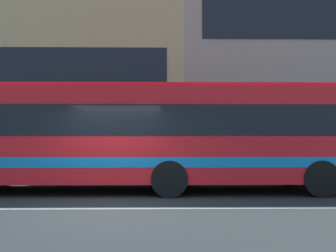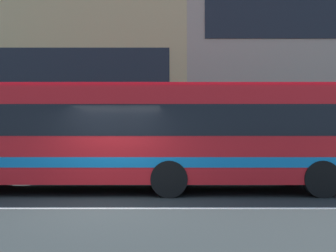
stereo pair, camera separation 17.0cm
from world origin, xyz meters
name	(u,v)px [view 1 (the left image)]	position (x,y,z in m)	size (l,w,h in m)	color
ground_plane	(105,209)	(0.00, 0.00, 0.00)	(160.00, 160.00, 0.00)	#222728
lane_centre_line	(105,208)	(0.00, 0.00, 0.00)	(60.00, 0.16, 0.01)	silver
hedge_row_far	(108,162)	(-0.94, 6.76, 0.59)	(20.46, 1.10, 1.18)	#1C4E24
transit_bus	(145,133)	(0.78, 2.68, 1.74)	(11.74, 2.68, 3.16)	red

